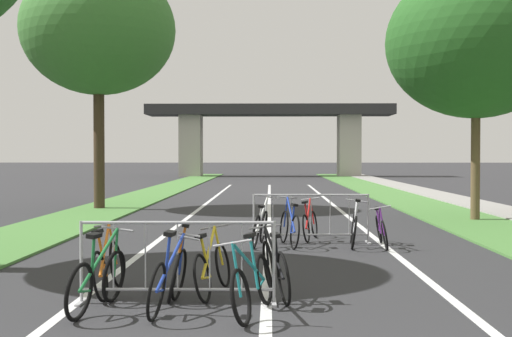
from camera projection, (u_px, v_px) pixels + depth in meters
grass_verge_left at (147, 195)px, 30.39m from camera, size 2.39×64.70×0.05m
grass_verge_right at (392, 196)px, 30.15m from camera, size 2.39×64.70×0.05m
sidewalk_path_right at (438, 195)px, 30.11m from camera, size 1.75×64.70×0.08m
lane_stripe_center at (269, 210)px, 22.53m from camera, size 0.14×37.43×0.01m
lane_stripe_right_lane at (340, 210)px, 22.47m from camera, size 0.14×37.43×0.01m
lane_stripe_left_lane at (198, 210)px, 22.58m from camera, size 0.14×37.43×0.01m
overpass_bridge at (270, 124)px, 57.17m from camera, size 21.04×3.86×6.13m
tree_left_cypress_far at (98, 30)px, 22.76m from camera, size 5.26×5.26×8.41m
tree_right_maple_mid at (476, 42)px, 18.76m from camera, size 5.08×5.08×7.23m
crowd_barrier_nearest at (178, 262)px, 8.42m from camera, size 2.51×0.48×1.05m
crowd_barrier_second at (311, 219)px, 14.17m from camera, size 2.52×0.51×1.05m
bicycle_orange_0 at (176, 268)px, 8.93m from camera, size 0.54×1.65×0.95m
bicycle_blue_1 at (289, 227)px, 13.68m from camera, size 0.46×1.68×1.01m
bicycle_white_2 at (260, 227)px, 13.76m from camera, size 0.60×1.70×1.04m
bicycle_teal_3 at (253, 284)px, 7.82m from camera, size 0.72×1.72×0.97m
bicycle_red_4 at (310, 224)px, 14.66m from camera, size 0.50×1.55×0.93m
bicycle_yellow_5 at (212, 268)px, 8.94m from camera, size 0.46×1.68×0.92m
bicycle_black_6 at (275, 269)px, 8.79m from camera, size 0.58×1.72×0.92m
bicycle_green_7 at (98, 280)px, 7.99m from camera, size 0.56×1.66×0.99m
bicycle_purple_8 at (381, 230)px, 13.57m from camera, size 0.46×1.70×0.90m
bicycle_silver_9 at (354, 228)px, 13.65m from camera, size 0.50×1.66×1.00m
bicycle_orange_10 at (108, 267)px, 8.98m from camera, size 0.43×1.62×0.95m
bicycle_blue_11 at (169, 279)px, 8.04m from camera, size 0.49×1.78×1.00m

